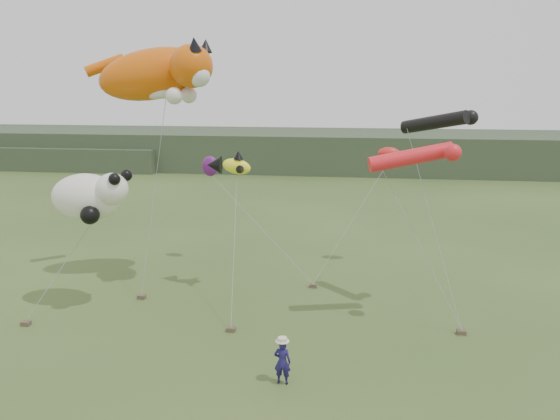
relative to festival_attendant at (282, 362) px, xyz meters
The scene contains 9 objects.
ground 1.28m from the festival_attendant, 169.16° to the left, with size 120.00×120.00×0.00m, color #385123.
headland 45.09m from the festival_attendant, 95.26° to the left, with size 90.00×13.00×4.00m.
festival_attendant is the anchor object (origin of this frame).
sandbag_anchors 5.77m from the festival_attendant, 117.99° to the left, with size 17.35×5.86×0.17m.
cat_kite 13.88m from the festival_attendant, 127.75° to the left, with size 6.56×3.86×3.08m.
fish_kite 9.86m from the festival_attendant, 113.71° to the left, with size 2.12×1.41×1.13m.
tube_kites 10.08m from the festival_attendant, 50.49° to the left, with size 4.28×3.84×2.30m.
panda_kite 10.79m from the festival_attendant, 149.53° to the left, with size 3.43×2.22×2.13m.
misc_kites 12.90m from the festival_attendant, 93.36° to the left, with size 10.13×1.24×1.58m.
Camera 1 is at (2.99, -15.85, 9.44)m, focal length 35.00 mm.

